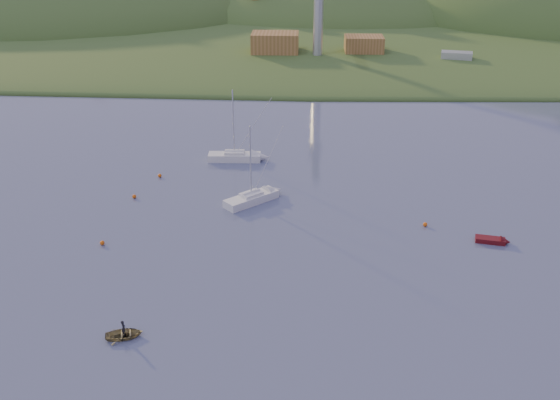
{
  "coord_description": "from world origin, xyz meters",
  "views": [
    {
      "loc": [
        -0.88,
        -25.9,
        32.79
      ],
      "look_at": [
        -3.37,
        36.25,
        4.07
      ],
      "focal_mm": 40.0,
      "sensor_mm": 36.0,
      "label": 1
    }
  ],
  "objects_px": {
    "sailboat_near": "(251,198)",
    "sailboat_far": "(234,156)",
    "canoe": "(124,334)",
    "red_tender": "(497,241)"
  },
  "relations": [
    {
      "from": "sailboat_far",
      "to": "red_tender",
      "type": "relative_size",
      "value": 2.7
    },
    {
      "from": "canoe",
      "to": "red_tender",
      "type": "relative_size",
      "value": 0.81
    },
    {
      "from": "sailboat_far",
      "to": "canoe",
      "type": "relative_size",
      "value": 3.36
    },
    {
      "from": "sailboat_near",
      "to": "sailboat_far",
      "type": "xyz_separation_m",
      "value": [
        -3.64,
        14.41,
        0.02
      ]
    },
    {
      "from": "sailboat_near",
      "to": "sailboat_far",
      "type": "height_order",
      "value": "sailboat_far"
    },
    {
      "from": "canoe",
      "to": "sailboat_far",
      "type": "bearing_deg",
      "value": -21.61
    },
    {
      "from": "sailboat_near",
      "to": "red_tender",
      "type": "distance_m",
      "value": 29.2
    },
    {
      "from": "canoe",
      "to": "sailboat_near",
      "type": "bearing_deg",
      "value": -32.21
    },
    {
      "from": "sailboat_near",
      "to": "sailboat_far",
      "type": "bearing_deg",
      "value": 61.7
    },
    {
      "from": "sailboat_near",
      "to": "red_tender",
      "type": "relative_size",
      "value": 2.58
    }
  ]
}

